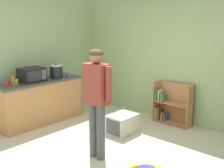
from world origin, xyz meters
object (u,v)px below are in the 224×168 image
object	(u,v)px
pet_carrier	(122,124)
standing_person	(97,94)
yellow_cup	(16,82)
amber_bottle	(13,81)
microwave	(32,75)
red_cup	(6,84)
banana_bunch	(58,74)
orange_cup	(69,74)
bookshelf	(171,106)
blue_cup	(68,75)
kitchen_counter	(39,101)
white_cup	(42,76)
crock_pot	(56,71)

from	to	relation	value
pet_carrier	standing_person	bearing A→B (deg)	-71.53
standing_person	yellow_cup	bearing A→B (deg)	-176.11
amber_bottle	microwave	bearing A→B (deg)	100.92
standing_person	red_cup	xyz separation A→B (m)	(-2.00, -0.37, -0.07)
microwave	amber_bottle	distance (m)	0.47
banana_bunch	red_cup	world-z (taller)	red_cup
orange_cup	bookshelf	bearing A→B (deg)	28.81
banana_bunch	blue_cup	distance (m)	0.36
kitchen_counter	yellow_cup	bearing A→B (deg)	-92.91
standing_person	white_cup	distance (m)	2.27
kitchen_counter	microwave	bearing A→B (deg)	-90.39
kitchen_counter	standing_person	bearing A→B (deg)	-9.54
kitchen_counter	crock_pot	xyz separation A→B (m)	(0.06, 0.42, 0.59)
pet_carrier	red_cup	size ratio (longest dim) A/B	5.81
crock_pot	red_cup	bearing A→B (deg)	-91.53
crock_pot	yellow_cup	world-z (taller)	crock_pot
yellow_cup	banana_bunch	bearing A→B (deg)	96.51
standing_person	microwave	world-z (taller)	standing_person
banana_bunch	white_cup	distance (m)	0.42
kitchen_counter	yellow_cup	world-z (taller)	yellow_cup
banana_bunch	red_cup	xyz separation A→B (m)	(0.18, -1.34, 0.02)
kitchen_counter	orange_cup	xyz separation A→B (m)	(0.12, 0.73, 0.50)
standing_person	yellow_cup	size ratio (longest dim) A/B	17.88
standing_person	crock_pot	world-z (taller)	standing_person
standing_person	crock_pot	size ratio (longest dim) A/B	5.53
pet_carrier	red_cup	bearing A→B (deg)	-139.74
amber_bottle	yellow_cup	world-z (taller)	amber_bottle
white_cup	red_cup	xyz separation A→B (m)	(0.20, -0.92, 0.00)
blue_cup	microwave	bearing A→B (deg)	-105.35
kitchen_counter	red_cup	bearing A→B (deg)	-87.59
crock_pot	white_cup	bearing A→B (deg)	-137.26
microwave	orange_cup	world-z (taller)	microwave
kitchen_counter	banana_bunch	distance (m)	0.80
kitchen_counter	orange_cup	bearing A→B (deg)	80.52
banana_bunch	amber_bottle	distance (m)	1.26
white_cup	blue_cup	bearing A→B (deg)	47.09
banana_bunch	blue_cup	bearing A→B (deg)	-2.37
microwave	crock_pot	xyz separation A→B (m)	(0.06, 0.56, 0.00)
kitchen_counter	banana_bunch	size ratio (longest dim) A/B	11.87
microwave	crock_pot	bearing A→B (deg)	83.79
red_cup	bookshelf	bearing A→B (deg)	50.86
pet_carrier	yellow_cup	size ratio (longest dim) A/B	5.81
amber_bottle	red_cup	xyz separation A→B (m)	(-0.06, -0.11, -0.05)
kitchen_counter	bookshelf	bearing A→B (deg)	40.94
banana_bunch	bookshelf	bearing A→B (deg)	27.81
crock_pot	blue_cup	world-z (taller)	crock_pot
amber_bottle	blue_cup	world-z (taller)	amber_bottle
yellow_cup	white_cup	bearing A→B (deg)	102.22
red_cup	banana_bunch	bearing A→B (deg)	97.67
amber_bottle	yellow_cup	size ratio (longest dim) A/B	2.59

